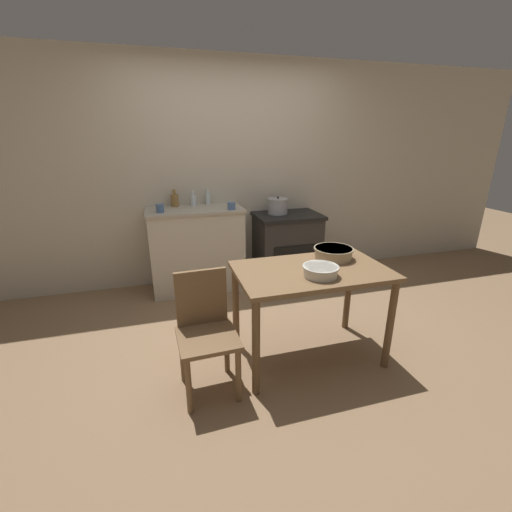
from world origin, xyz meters
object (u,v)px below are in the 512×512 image
at_px(mixing_bowl_large, 321,270).
at_px(work_table, 311,283).
at_px(cup_center_left, 160,208).
at_px(mixing_bowl_small, 333,253).
at_px(cup_center, 231,206).
at_px(stove, 287,247).
at_px(bottle_left, 193,200).
at_px(flour_sack, 307,277).
at_px(bottle_far_left, 208,198).
at_px(bottle_mid_left, 175,200).
at_px(stock_pot, 278,206).
at_px(chair, 206,329).

bearing_deg(mixing_bowl_large, work_table, 89.71).
bearing_deg(cup_center_left, mixing_bowl_large, -57.03).
bearing_deg(mixing_bowl_small, cup_center, 114.44).
height_order(stove, bottle_left, bottle_left).
bearing_deg(flour_sack, bottle_far_left, 149.05).
bearing_deg(bottle_mid_left, stock_pot, -6.35).
bearing_deg(flour_sack, bottle_left, 154.86).
xyz_separation_m(bottle_left, cup_center, (0.37, -0.31, -0.03)).
relative_size(chair, mixing_bowl_large, 3.29).
height_order(work_table, cup_center_left, cup_center_left).
height_order(stove, mixing_bowl_large, mixing_bowl_large).
distance_m(work_table, bottle_mid_left, 2.00).
xyz_separation_m(cup_center_left, cup_center, (0.75, -0.06, -0.01)).
height_order(work_table, flour_sack, work_table).
relative_size(stove, bottle_far_left, 4.64).
relative_size(stove, stock_pot, 3.36).
bearing_deg(mixing_bowl_small, bottle_left, 121.03).
xyz_separation_m(stock_pot, bottle_far_left, (-0.81, 0.16, 0.10)).
relative_size(work_table, chair, 1.35).
relative_size(mixing_bowl_small, bottle_far_left, 1.79).
height_order(chair, stock_pot, stock_pot).
height_order(flour_sack, mixing_bowl_large, mixing_bowl_large).
bearing_deg(bottle_mid_left, mixing_bowl_large, -65.06).
relative_size(work_table, bottle_far_left, 6.45).
xyz_separation_m(work_table, cup_center, (-0.30, 1.42, 0.34)).
xyz_separation_m(chair, bottle_mid_left, (-0.05, 1.87, 0.57)).
relative_size(flour_sack, cup_center_left, 3.56).
relative_size(stove, cup_center_left, 9.41).
height_order(stock_pot, bottle_left, bottle_left).
xyz_separation_m(bottle_far_left, bottle_mid_left, (-0.38, -0.03, 0.01)).
relative_size(work_table, stock_pot, 4.68).
bearing_deg(bottle_mid_left, work_table, -63.31).
distance_m(bottle_far_left, bottle_left, 0.18).
bearing_deg(bottle_left, mixing_bowl_small, -58.97).
xyz_separation_m(mixing_bowl_large, bottle_left, (-0.68, 1.87, 0.21)).
relative_size(chair, bottle_mid_left, 4.43).
xyz_separation_m(bottle_far_left, bottle_left, (-0.18, -0.05, -0.00)).
xyz_separation_m(stove, cup_center, (-0.72, -0.15, 0.58)).
bearing_deg(chair, bottle_left, 83.03).
bearing_deg(cup_center_left, work_table, -54.59).
distance_m(flour_sack, bottle_mid_left, 1.75).
height_order(cup_center_left, cup_center, cup_center_left).
height_order(flour_sack, bottle_left, bottle_left).
relative_size(chair, mixing_bowl_small, 2.67).
height_order(stove, work_table, stove).
distance_m(bottle_far_left, cup_center_left, 0.63).
bearing_deg(bottle_far_left, bottle_left, -163.72).
distance_m(bottle_mid_left, cup_center, 0.67).
xyz_separation_m(bottle_left, bottle_mid_left, (-0.21, 0.02, 0.01)).
distance_m(work_table, flour_sack, 1.38).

